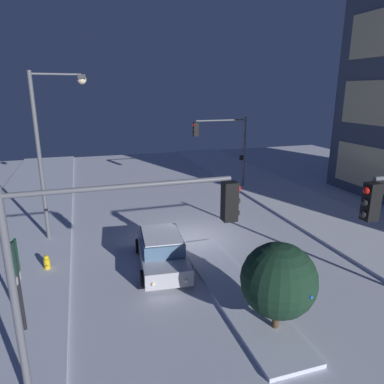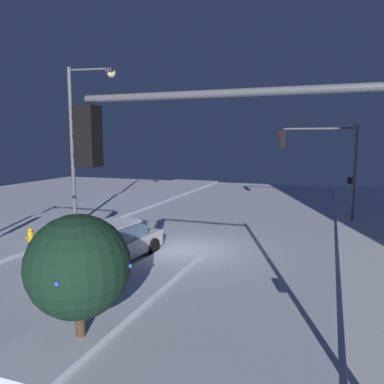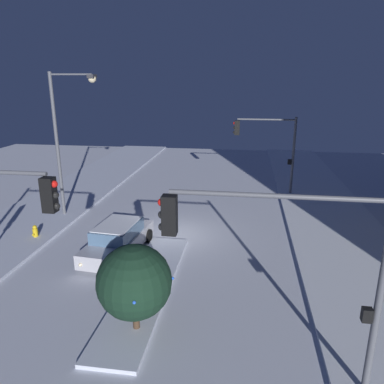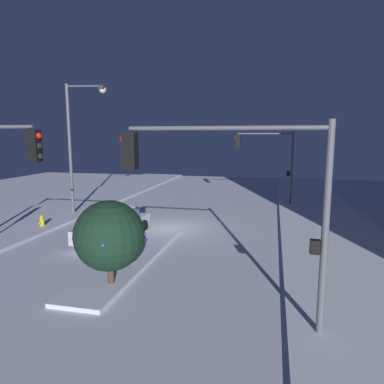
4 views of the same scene
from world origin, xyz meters
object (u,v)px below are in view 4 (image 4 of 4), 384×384
at_px(car_near, 113,224).
at_px(traffic_light_corner_far_left, 268,154).
at_px(traffic_light_corner_far_right, 236,186).
at_px(decorated_tree_median, 109,236).
at_px(fire_hydrant, 42,222).
at_px(street_lamp_arched, 79,132).

relative_size(car_near, traffic_light_corner_far_left, 0.89).
bearing_deg(traffic_light_corner_far_right, decorated_tree_median, -20.21).
relative_size(fire_hydrant, decorated_tree_median, 0.25).
height_order(street_lamp_arched, decorated_tree_median, street_lamp_arched).
relative_size(car_near, traffic_light_corner_far_right, 0.89).
relative_size(car_near, fire_hydrant, 6.53).
distance_m(car_near, decorated_tree_median, 6.09).
bearing_deg(fire_hydrant, traffic_light_corner_far_right, 55.62).
relative_size(traffic_light_corner_far_left, traffic_light_corner_far_right, 1.00).
bearing_deg(traffic_light_corner_far_left, street_lamp_arched, 28.53).
bearing_deg(decorated_tree_median, traffic_light_corner_far_left, 163.32).
distance_m(traffic_light_corner_far_right, street_lamp_arched, 16.17).
xyz_separation_m(traffic_light_corner_far_right, fire_hydrant, (-8.00, -11.70, -3.52)).
bearing_deg(traffic_light_corner_far_right, street_lamp_arched, -45.86).
height_order(car_near, traffic_light_corner_far_right, traffic_light_corner_far_right).
bearing_deg(car_near, traffic_light_corner_far_right, 49.69).
bearing_deg(traffic_light_corner_far_right, fire_hydrant, -34.38).
xyz_separation_m(traffic_light_corner_far_left, decorated_tree_median, (16.29, -4.88, -1.99)).
xyz_separation_m(traffic_light_corner_far_left, street_lamp_arched, (6.36, -11.70, 1.56)).
bearing_deg(traffic_light_corner_far_left, fire_hydrant, 39.12).
xyz_separation_m(car_near, traffic_light_corner_far_left, (-10.86, 7.38, 3.10)).
xyz_separation_m(car_near, street_lamp_arched, (-4.50, -4.32, 4.65)).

